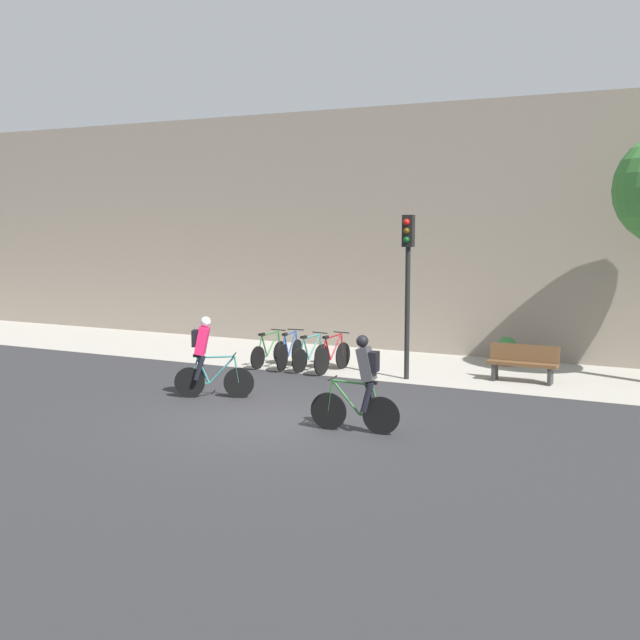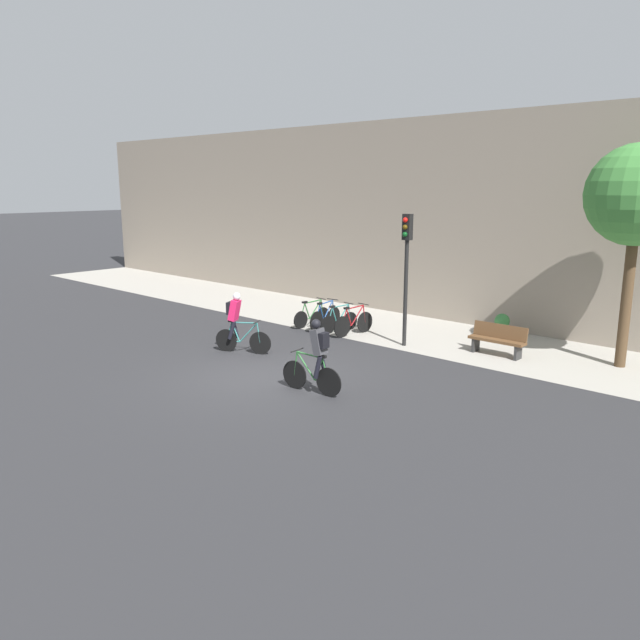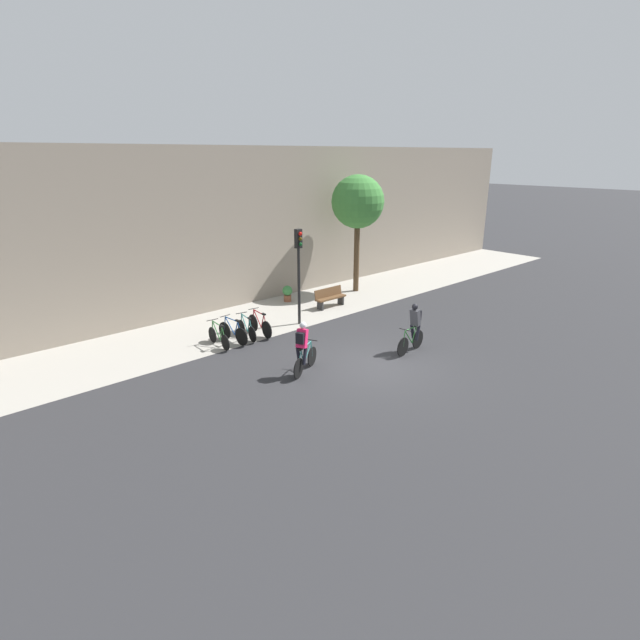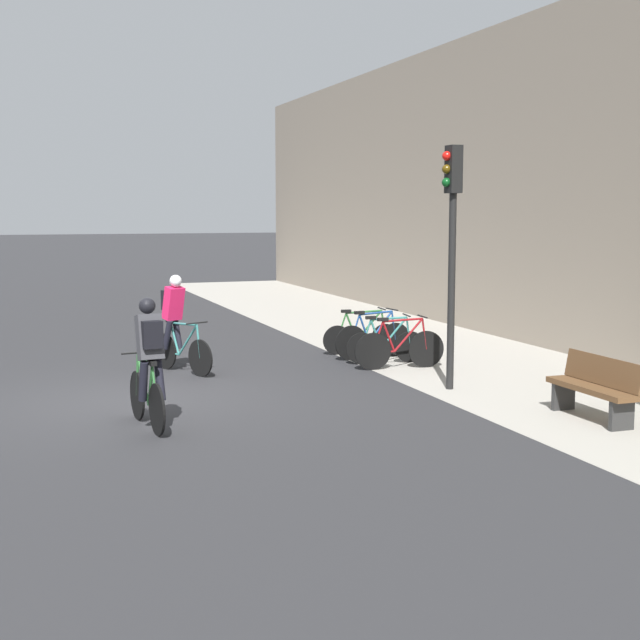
{
  "view_description": "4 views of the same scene",
  "coord_description": "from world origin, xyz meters",
  "px_view_note": "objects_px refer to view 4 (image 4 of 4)",
  "views": [
    {
      "loc": [
        7.58,
        -13.01,
        3.76
      ],
      "look_at": [
        -0.24,
        2.47,
        1.66
      ],
      "focal_mm": 45.0,
      "sensor_mm": 36.0,
      "label": 1
    },
    {
      "loc": [
        11.35,
        -10.25,
        4.8
      ],
      "look_at": [
        0.44,
        1.65,
        1.28
      ],
      "focal_mm": 35.0,
      "sensor_mm": 36.0,
      "label": 2
    },
    {
      "loc": [
        -11.88,
        -10.24,
        6.81
      ],
      "look_at": [
        -0.85,
        1.91,
        1.31
      ],
      "focal_mm": 28.0,
      "sensor_mm": 36.0,
      "label": 3
    },
    {
      "loc": [
        13.67,
        -1.86,
        2.93
      ],
      "look_at": [
        -0.8,
        3.33,
        1.03
      ],
      "focal_mm": 50.0,
      "sensor_mm": 36.0,
      "label": 4
    }
  ],
  "objects_px": {
    "parked_bike_3": "(400,347)",
    "bench": "(595,387)",
    "parked_bike_2": "(386,344)",
    "parked_bike_1": "(373,338)",
    "traffic_light_pole": "(452,223)",
    "parked_bike_0": "(361,335)",
    "cyclist_grey": "(149,360)",
    "cyclist_pink": "(176,320)"
  },
  "relations": [
    {
      "from": "bench",
      "to": "parked_bike_2",
      "type": "bearing_deg",
      "value": -170.52
    },
    {
      "from": "cyclist_pink",
      "to": "cyclist_grey",
      "type": "bearing_deg",
      "value": -15.28
    },
    {
      "from": "parked_bike_1",
      "to": "parked_bike_3",
      "type": "height_order",
      "value": "parked_bike_3"
    },
    {
      "from": "parked_bike_2",
      "to": "traffic_light_pole",
      "type": "distance_m",
      "value": 3.53
    },
    {
      "from": "parked_bike_0",
      "to": "parked_bike_2",
      "type": "xyz_separation_m",
      "value": [
        1.24,
        0.0,
        0.0
      ]
    },
    {
      "from": "parked_bike_1",
      "to": "parked_bike_0",
      "type": "bearing_deg",
      "value": -179.83
    },
    {
      "from": "parked_bike_2",
      "to": "parked_bike_0",
      "type": "bearing_deg",
      "value": -179.95
    },
    {
      "from": "traffic_light_pole",
      "to": "parked_bike_1",
      "type": "bearing_deg",
      "value": 179.45
    },
    {
      "from": "cyclist_grey",
      "to": "parked_bike_0",
      "type": "distance_m",
      "value": 7.14
    },
    {
      "from": "parked_bike_3",
      "to": "bench",
      "type": "relative_size",
      "value": 1.06
    },
    {
      "from": "parked_bike_3",
      "to": "traffic_light_pole",
      "type": "height_order",
      "value": "traffic_light_pole"
    },
    {
      "from": "parked_bike_1",
      "to": "bench",
      "type": "distance_m",
      "value": 5.92
    },
    {
      "from": "cyclist_grey",
      "to": "parked_bike_0",
      "type": "bearing_deg",
      "value": 134.16
    },
    {
      "from": "traffic_light_pole",
      "to": "bench",
      "type": "height_order",
      "value": "traffic_light_pole"
    },
    {
      "from": "parked_bike_1",
      "to": "traffic_light_pole",
      "type": "bearing_deg",
      "value": -0.55
    },
    {
      "from": "parked_bike_2",
      "to": "bench",
      "type": "distance_m",
      "value": 5.31
    },
    {
      "from": "parked_bike_1",
      "to": "cyclist_grey",
      "type": "bearing_deg",
      "value": -49.67
    },
    {
      "from": "parked_bike_3",
      "to": "parked_bike_0",
      "type": "bearing_deg",
      "value": -179.96
    },
    {
      "from": "cyclist_grey",
      "to": "parked_bike_2",
      "type": "bearing_deg",
      "value": 126.03
    },
    {
      "from": "cyclist_pink",
      "to": "parked_bike_3",
      "type": "height_order",
      "value": "cyclist_pink"
    },
    {
      "from": "cyclist_grey",
      "to": "bench",
      "type": "bearing_deg",
      "value": 75.72
    },
    {
      "from": "parked_bike_2",
      "to": "parked_bike_1",
      "type": "bearing_deg",
      "value": 179.94
    },
    {
      "from": "cyclist_grey",
      "to": "traffic_light_pole",
      "type": "relative_size",
      "value": 0.45
    },
    {
      "from": "cyclist_pink",
      "to": "parked_bike_1",
      "type": "height_order",
      "value": "cyclist_pink"
    },
    {
      "from": "cyclist_pink",
      "to": "parked_bike_1",
      "type": "bearing_deg",
      "value": 91.66
    },
    {
      "from": "cyclist_pink",
      "to": "parked_bike_1",
      "type": "relative_size",
      "value": 1.06
    },
    {
      "from": "parked_bike_2",
      "to": "parked_bike_3",
      "type": "height_order",
      "value": "parked_bike_3"
    },
    {
      "from": "traffic_light_pole",
      "to": "bench",
      "type": "distance_m",
      "value": 3.56
    },
    {
      "from": "parked_bike_1",
      "to": "parked_bike_3",
      "type": "bearing_deg",
      "value": -0.02
    },
    {
      "from": "parked_bike_0",
      "to": "parked_bike_2",
      "type": "height_order",
      "value": "parked_bike_2"
    },
    {
      "from": "cyclist_pink",
      "to": "parked_bike_3",
      "type": "distance_m",
      "value": 4.14
    },
    {
      "from": "parked_bike_0",
      "to": "traffic_light_pole",
      "type": "relative_size",
      "value": 0.41
    },
    {
      "from": "parked_bike_0",
      "to": "parked_bike_3",
      "type": "relative_size",
      "value": 0.94
    },
    {
      "from": "bench",
      "to": "parked_bike_3",
      "type": "bearing_deg",
      "value": -169.27
    },
    {
      "from": "cyclist_grey",
      "to": "parked_bike_0",
      "type": "relative_size",
      "value": 1.1
    },
    {
      "from": "parked_bike_0",
      "to": "parked_bike_1",
      "type": "xyz_separation_m",
      "value": [
        0.62,
        0.0,
        0.03
      ]
    },
    {
      "from": "parked_bike_1",
      "to": "traffic_light_pole",
      "type": "xyz_separation_m",
      "value": [
        3.25,
        -0.03,
        2.32
      ]
    },
    {
      "from": "parked_bike_2",
      "to": "parked_bike_3",
      "type": "distance_m",
      "value": 0.62
    },
    {
      "from": "parked_bike_3",
      "to": "bench",
      "type": "height_order",
      "value": "parked_bike_3"
    },
    {
      "from": "cyclist_grey",
      "to": "parked_bike_0",
      "type": "height_order",
      "value": "cyclist_grey"
    },
    {
      "from": "cyclist_grey",
      "to": "bench",
      "type": "xyz_separation_m",
      "value": [
        1.52,
        5.98,
        -0.48
      ]
    },
    {
      "from": "cyclist_pink",
      "to": "cyclist_grey",
      "type": "relative_size",
      "value": 0.99
    }
  ]
}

